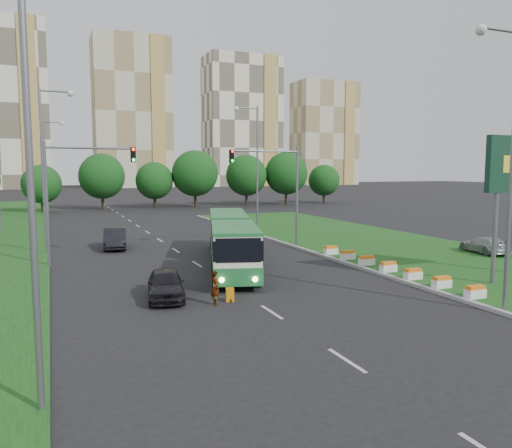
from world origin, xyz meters
name	(u,v)px	position (x,y,z in m)	size (l,w,h in m)	color
ground	(276,279)	(0.00, 0.00, 0.00)	(360.00, 360.00, 0.00)	black
grass_median	(380,245)	(13.00, 8.00, 0.07)	(14.00, 60.00, 0.15)	#154213
median_kerb	(304,250)	(6.05, 8.00, 0.09)	(0.30, 60.00, 0.18)	gray
lane_markings	(156,237)	(-3.00, 20.00, 0.00)	(0.20, 100.00, 0.01)	#AEAEA7
flower_planters	(388,267)	(6.70, -1.40, 0.45)	(1.10, 13.70, 0.60)	white
traffic_mast_median	(279,180)	(4.78, 10.00, 5.35)	(5.76, 0.32, 8.00)	slate
traffic_mast_left	(73,183)	(-10.38, 9.00, 5.35)	(5.76, 0.32, 8.00)	slate
street_lamps	(181,172)	(-3.00, 10.00, 6.00)	(36.00, 60.00, 12.00)	slate
tree_line	(192,180)	(10.00, 55.00, 4.50)	(120.00, 8.00, 9.00)	#124315
apartment_tower_cwest	(0,105)	(-25.00, 150.00, 26.00)	(28.00, 15.00, 52.00)	#ECE9CE
apartment_tower_ceast	(132,113)	(15.00, 150.00, 25.00)	(25.00, 15.00, 50.00)	beige
apartment_tower_east	(242,122)	(55.00, 150.00, 23.50)	(27.00, 15.00, 47.00)	#ECE9CE
midrise_east	(324,134)	(90.00, 150.00, 20.00)	(24.00, 14.00, 40.00)	beige
articulated_bus	(227,239)	(-1.12, 5.30, 1.64)	(2.53, 16.24, 2.67)	white
car_left_near	(166,284)	(-6.79, -1.94, 0.72)	(1.70, 4.22, 1.44)	black
car_left_far	(115,238)	(-7.19, 14.82, 0.79)	(1.68, 4.81, 1.59)	black
car_median	(484,245)	(17.28, 1.39, 0.75)	(1.68, 4.14, 1.20)	#96989F
pedestrian	(215,288)	(-4.90, -3.91, 0.79)	(0.58, 0.38, 1.58)	gray
shopping_trolley	(230,295)	(-4.10, -3.62, 0.32)	(0.38, 0.40, 0.65)	orange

